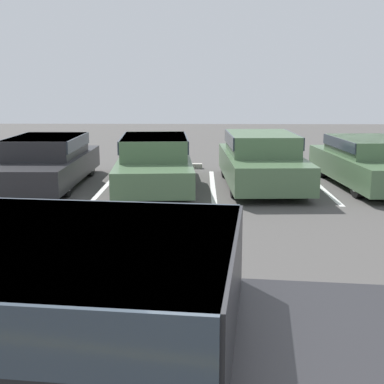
% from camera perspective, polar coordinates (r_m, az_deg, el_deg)
% --- Properties ---
extents(stall_stripe_a, '(0.12, 4.31, 0.01)m').
position_cam_1_polar(stall_stripe_a, '(14.04, -19.75, 0.69)').
color(stall_stripe_a, white).
rests_on(stall_stripe_a, ground_plane).
extents(stall_stripe_b, '(0.12, 4.31, 0.01)m').
position_cam_1_polar(stall_stripe_b, '(13.33, -9.14, 0.68)').
color(stall_stripe_b, white).
rests_on(stall_stripe_b, ground_plane).
extents(stall_stripe_c, '(0.12, 4.31, 0.01)m').
position_cam_1_polar(stall_stripe_c, '(13.12, 2.23, 0.65)').
color(stall_stripe_c, white).
rests_on(stall_stripe_c, ground_plane).
extents(stall_stripe_d, '(0.12, 4.31, 0.01)m').
position_cam_1_polar(stall_stripe_d, '(13.44, 13.51, 0.59)').
color(stall_stripe_d, white).
rests_on(stall_stripe_d, ground_plane).
extents(pickup_truck, '(5.86, 2.57, 1.67)m').
position_cam_1_polar(pickup_truck, '(3.31, -8.67, -18.87)').
color(pickup_truck, black).
rests_on(pickup_truck, ground_plane).
extents(parked_sedan_a, '(1.82, 4.63, 1.20)m').
position_cam_1_polar(parked_sedan_a, '(13.59, -15.29, 3.35)').
color(parked_sedan_a, '#232326').
rests_on(parked_sedan_a, ground_plane).
extents(parked_sedan_b, '(2.04, 4.90, 1.22)m').
position_cam_1_polar(parked_sedan_b, '(13.00, -4.01, 3.45)').
color(parked_sedan_b, '#4C6B47').
rests_on(parked_sedan_b, ground_plane).
extents(parked_sedan_c, '(1.92, 4.55, 1.29)m').
position_cam_1_polar(parked_sedan_c, '(13.15, 7.39, 3.59)').
color(parked_sedan_c, '#4C6B47').
rests_on(parked_sedan_c, ground_plane).
extents(parked_sedan_d, '(2.08, 4.64, 1.17)m').
position_cam_1_polar(parked_sedan_d, '(13.75, 18.40, 3.19)').
color(parked_sedan_d, '#4C6B47').
rests_on(parked_sedan_d, ground_plane).
extents(wheel_stop_curb, '(1.90, 0.20, 0.14)m').
position_cam_1_polar(wheel_stop_curb, '(15.84, -2.36, 2.80)').
color(wheel_stop_curb, '#B7B2A8').
rests_on(wheel_stop_curb, ground_plane).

